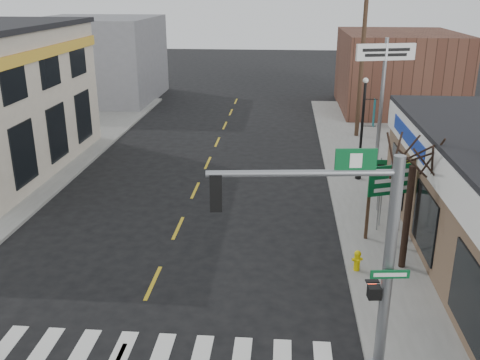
# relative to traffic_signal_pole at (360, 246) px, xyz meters

# --- Properties ---
(sidewalk_right) EXTENTS (6.00, 38.00, 0.13)m
(sidewalk_right) POSITION_rel_traffic_signal_pole_xyz_m (3.45, 12.73, -3.31)
(sidewalk_right) COLOR slate
(sidewalk_right) RESTS_ON ground
(sidewalk_left) EXTENTS (6.00, 38.00, 0.13)m
(sidewalk_left) POSITION_rel_traffic_signal_pole_xyz_m (-14.55, 12.73, -3.31)
(sidewalk_left) COLOR slate
(sidewalk_left) RESTS_ON ground
(center_line) EXTENTS (0.12, 56.00, 0.01)m
(center_line) POSITION_rel_traffic_signal_pole_xyz_m (-5.55, 7.73, -3.37)
(center_line) COLOR gold
(center_line) RESTS_ON ground
(crosswalk) EXTENTS (11.00, 2.20, 0.01)m
(crosswalk) POSITION_rel_traffic_signal_pole_xyz_m (-5.55, 0.13, -3.37)
(crosswalk) COLOR silver
(crosswalk) RESTS_ON ground
(bldg_distant_right) EXTENTS (8.00, 10.00, 5.60)m
(bldg_distant_right) POSITION_rel_traffic_signal_pole_xyz_m (6.45, 29.73, -0.58)
(bldg_distant_right) COLOR #533225
(bldg_distant_right) RESTS_ON ground
(bldg_distant_left) EXTENTS (9.00, 10.00, 6.40)m
(bldg_distant_left) POSITION_rel_traffic_signal_pole_xyz_m (-16.55, 31.73, -0.18)
(bldg_distant_left) COLOR slate
(bldg_distant_left) RESTS_ON ground
(traffic_signal_pole) EXTENTS (4.29, 0.36, 5.44)m
(traffic_signal_pole) POSITION_rel_traffic_signal_pole_xyz_m (0.00, 0.00, 0.00)
(traffic_signal_pole) COLOR gray
(traffic_signal_pole) RESTS_ON sidewalk_right
(guide_sign) EXTENTS (1.72, 0.14, 3.00)m
(guide_sign) POSITION_rel_traffic_signal_pole_xyz_m (2.04, 7.15, -1.32)
(guide_sign) COLOR #422D1E
(guide_sign) RESTS_ON sidewalk_right
(fire_hydrant) EXTENTS (0.21, 0.21, 0.68)m
(fire_hydrant) POSITION_rel_traffic_signal_pole_xyz_m (0.75, 4.83, -2.88)
(fire_hydrant) COLOR #D1BB06
(fire_hydrant) RESTS_ON sidewalk_right
(ped_crossing_sign) EXTENTS (1.11, 0.08, 2.86)m
(ped_crossing_sign) POSITION_rel_traffic_signal_pole_xyz_m (2.65, 8.00, -1.30)
(ped_crossing_sign) COLOR gray
(ped_crossing_sign) RESTS_ON sidewalk_right
(lamp_post) EXTENTS (0.61, 0.48, 4.71)m
(lamp_post) POSITION_rel_traffic_signal_pole_xyz_m (1.92, 13.57, -0.51)
(lamp_post) COLOR black
(lamp_post) RESTS_ON sidewalk_right
(dance_center_sign) EXTENTS (2.93, 0.18, 6.22)m
(dance_center_sign) POSITION_rel_traffic_signal_pole_xyz_m (3.05, 15.96, 1.49)
(dance_center_sign) COLOR gray
(dance_center_sign) RESTS_ON sidewalk_right
(bare_tree) EXTENTS (2.55, 2.55, 5.09)m
(bare_tree) POSITION_rel_traffic_signal_pole_xyz_m (2.22, 5.20, 0.76)
(bare_tree) COLOR black
(bare_tree) RESTS_ON sidewalk_right
(utility_pole_far) EXTENTS (1.68, 0.25, 9.65)m
(utility_pole_far) POSITION_rel_traffic_signal_pole_xyz_m (2.71, 21.42, 1.70)
(utility_pole_far) COLOR #402C1C
(utility_pole_far) RESTS_ON sidewalk_right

